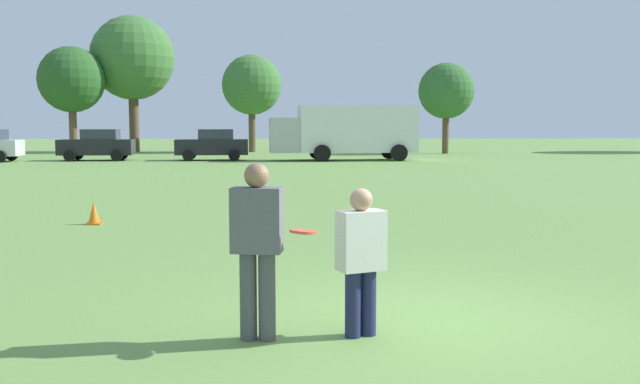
{
  "coord_description": "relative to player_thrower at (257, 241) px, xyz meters",
  "views": [
    {
      "loc": [
        -1.52,
        -7.42,
        2.14
      ],
      "look_at": [
        -1.08,
        2.36,
        1.19
      ],
      "focal_mm": 39.35,
      "sensor_mm": 36.0,
      "label": 1
    }
  ],
  "objects": [
    {
      "name": "ground_plane",
      "position": [
        1.83,
        0.6,
        -0.99
      ],
      "size": [
        186.57,
        186.57,
        0.0
      ],
      "primitive_type": "plane",
      "color": "#6B9347"
    },
    {
      "name": "player_thrower",
      "position": [
        0.0,
        0.0,
        0.0
      ],
      "size": [
        0.53,
        0.35,
        1.76
      ],
      "color": "#4C4C51",
      "rests_on": "ground"
    },
    {
      "name": "player_defender",
      "position": [
        1.03,
        0.08,
        -0.16
      ],
      "size": [
        0.52,
        0.42,
        1.5
      ],
      "color": "#1E234C",
      "rests_on": "ground"
    },
    {
      "name": "frisbee",
      "position": [
        0.45,
        -0.2,
        0.12
      ],
      "size": [
        0.27,
        0.27,
        0.06
      ],
      "color": "#E54C33"
    },
    {
      "name": "traffic_cone",
      "position": [
        -3.85,
        8.24,
        -0.76
      ],
      "size": [
        0.32,
        0.32,
        0.48
      ],
      "color": "#D8590C",
      "rests_on": "ground"
    },
    {
      "name": "parked_car_center",
      "position": [
        -10.81,
        34.62,
        -0.07
      ],
      "size": [
        4.31,
        2.43,
        1.82
      ],
      "color": "black",
      "rests_on": "ground"
    },
    {
      "name": "parked_car_mid_right",
      "position": [
        -4.11,
        34.58,
        -0.07
      ],
      "size": [
        4.31,
        2.43,
        1.82
      ],
      "color": "black",
      "rests_on": "ground"
    },
    {
      "name": "box_truck",
      "position": [
        3.72,
        34.14,
        0.76
      ],
      "size": [
        8.64,
        3.37,
        3.18
      ],
      "color": "white",
      "rests_on": "ground"
    },
    {
      "name": "tree_west_oak",
      "position": [
        -15.12,
        44.4,
        4.25
      ],
      "size": [
        4.69,
        4.69,
        7.63
      ],
      "color": "brown",
      "rests_on": "ground"
    },
    {
      "name": "tree_west_maple",
      "position": [
        -11.36,
        47.12,
        6.03
      ],
      "size": [
        6.28,
        6.28,
        10.21
      ],
      "color": "brown",
      "rests_on": "ground"
    },
    {
      "name": "tree_center_elm",
      "position": [
        -2.42,
        46.59,
        4.03
      ],
      "size": [
        4.49,
        4.49,
        7.3
      ],
      "color": "brown",
      "rests_on": "ground"
    },
    {
      "name": "tree_east_birch",
      "position": [
        11.6,
        43.12,
        3.45
      ],
      "size": [
        3.98,
        3.98,
        6.47
      ],
      "color": "brown",
      "rests_on": "ground"
    }
  ]
}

